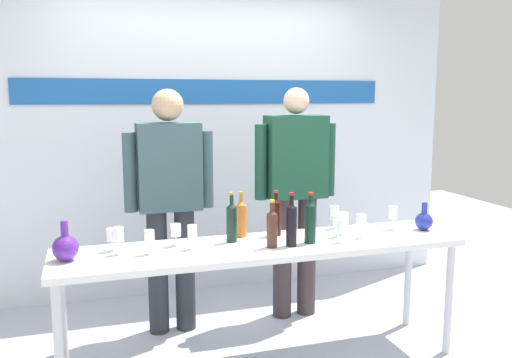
% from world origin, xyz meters
% --- Properties ---
extents(back_wall, '(4.39, 0.11, 3.00)m').
position_xyz_m(back_wall, '(0.00, 1.47, 1.50)').
color(back_wall, silver).
rests_on(back_wall, ground).
extents(display_table, '(2.49, 0.56, 0.77)m').
position_xyz_m(display_table, '(0.00, 0.00, 0.71)').
color(display_table, white).
rests_on(display_table, ground).
extents(decanter_blue_left, '(0.14, 0.14, 0.22)m').
position_xyz_m(decanter_blue_left, '(-1.14, 0.01, 0.85)').
color(decanter_blue_left, '#542391').
rests_on(decanter_blue_left, display_table).
extents(decanter_blue_right, '(0.12, 0.12, 0.19)m').
position_xyz_m(decanter_blue_right, '(1.14, 0.01, 0.84)').
color(decanter_blue_right, navy).
rests_on(decanter_blue_right, display_table).
extents(presenter_left, '(0.62, 0.22, 1.71)m').
position_xyz_m(presenter_left, '(-0.47, 0.66, 0.99)').
color(presenter_left, '#282C30').
rests_on(presenter_left, ground).
extents(presenter_right, '(0.63, 0.22, 1.72)m').
position_xyz_m(presenter_right, '(0.47, 0.66, 1.00)').
color(presenter_right, '#372D2F').
rests_on(presenter_right, ground).
extents(wine_bottle_0, '(0.07, 0.07, 0.29)m').
position_xyz_m(wine_bottle_0, '(0.14, 0.18, 0.90)').
color(wine_bottle_0, black).
rests_on(wine_bottle_0, display_table).
extents(wine_bottle_1, '(0.07, 0.07, 0.31)m').
position_xyz_m(wine_bottle_1, '(-0.17, 0.11, 0.90)').
color(wine_bottle_1, black).
rests_on(wine_bottle_1, display_table).
extents(wine_bottle_2, '(0.06, 0.06, 0.29)m').
position_xyz_m(wine_bottle_2, '(0.03, -0.08, 0.90)').
color(wine_bottle_2, '#45251E').
rests_on(wine_bottle_2, display_table).
extents(wine_bottle_3, '(0.07, 0.07, 0.29)m').
position_xyz_m(wine_bottle_3, '(-0.08, 0.22, 0.90)').
color(wine_bottle_3, '#CA6A23').
rests_on(wine_bottle_3, display_table).
extents(wine_bottle_4, '(0.07, 0.07, 0.31)m').
position_xyz_m(wine_bottle_4, '(0.28, -0.06, 0.91)').
color(wine_bottle_4, black).
rests_on(wine_bottle_4, display_table).
extents(wine_bottle_5, '(0.06, 0.06, 0.33)m').
position_xyz_m(wine_bottle_5, '(0.15, -0.09, 0.91)').
color(wine_bottle_5, black).
rests_on(wine_bottle_5, display_table).
extents(wine_glass_left_0, '(0.06, 0.06, 0.14)m').
position_xyz_m(wine_glass_left_0, '(-0.51, 0.12, 0.87)').
color(wine_glass_left_0, white).
rests_on(wine_glass_left_0, display_table).
extents(wine_glass_left_1, '(0.06, 0.06, 0.15)m').
position_xyz_m(wine_glass_left_1, '(-0.43, 0.02, 0.88)').
color(wine_glass_left_1, white).
rests_on(wine_glass_left_1, display_table).
extents(wine_glass_left_2, '(0.06, 0.06, 0.14)m').
position_xyz_m(wine_glass_left_2, '(-0.69, -0.01, 0.87)').
color(wine_glass_left_2, white).
rests_on(wine_glass_left_2, display_table).
extents(wine_glass_left_3, '(0.06, 0.06, 0.13)m').
position_xyz_m(wine_glass_left_3, '(-0.88, 0.12, 0.86)').
color(wine_glass_left_3, white).
rests_on(wine_glass_left_3, display_table).
extents(wine_glass_left_4, '(0.06, 0.06, 0.16)m').
position_xyz_m(wine_glass_left_4, '(-0.85, 0.04, 0.88)').
color(wine_glass_left_4, white).
rests_on(wine_glass_left_4, display_table).
extents(wine_glass_right_0, '(0.06, 0.06, 0.15)m').
position_xyz_m(wine_glass_right_0, '(0.57, 0.07, 0.87)').
color(wine_glass_right_0, white).
rests_on(wine_glass_right_0, display_table).
extents(wine_glass_right_1, '(0.06, 0.06, 0.16)m').
position_xyz_m(wine_glass_right_1, '(0.95, 0.09, 0.88)').
color(wine_glass_right_1, white).
rests_on(wine_glass_right_1, display_table).
extents(wine_glass_right_2, '(0.06, 0.06, 0.14)m').
position_xyz_m(wine_glass_right_2, '(0.47, -0.10, 0.87)').
color(wine_glass_right_2, white).
rests_on(wine_glass_right_2, display_table).
extents(wine_glass_right_3, '(0.06, 0.06, 0.14)m').
position_xyz_m(wine_glass_right_3, '(0.50, 0.01, 0.87)').
color(wine_glass_right_3, white).
rests_on(wine_glass_right_3, display_table).
extents(wine_glass_right_4, '(0.06, 0.06, 0.15)m').
position_xyz_m(wine_glass_right_4, '(0.64, -0.05, 0.88)').
color(wine_glass_right_4, white).
rests_on(wine_glass_right_4, display_table).
extents(wine_glass_right_5, '(0.06, 0.06, 0.15)m').
position_xyz_m(wine_glass_right_5, '(0.58, 0.23, 0.88)').
color(wine_glass_right_5, white).
rests_on(wine_glass_right_5, display_table).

